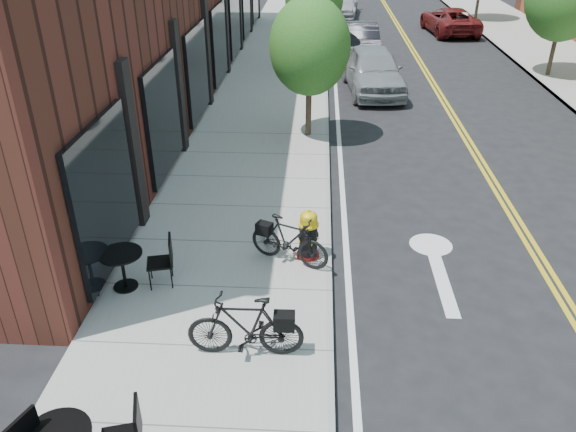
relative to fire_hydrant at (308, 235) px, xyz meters
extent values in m
plane|color=black|center=(0.45, -2.56, -0.59)|extent=(120.00, 120.00, 0.00)
cube|color=#9E9B93|center=(-1.55, 7.44, -0.53)|extent=(4.00, 70.00, 0.12)
cylinder|color=#382B1E|center=(-0.15, 6.44, 0.33)|extent=(0.16, 0.16, 1.61)
ellipsoid|color=#225D1D|center=(-0.15, 6.44, 2.02)|extent=(2.20, 2.20, 2.64)
cylinder|color=#382B1E|center=(-0.15, 14.44, 0.37)|extent=(0.16, 0.16, 1.68)
cylinder|color=#382B1E|center=(-0.15, 22.44, 0.32)|extent=(0.16, 0.16, 1.57)
cylinder|color=#382B1E|center=(9.05, 13.44, 0.44)|extent=(0.16, 0.16, 1.82)
cylinder|color=#382B1E|center=(9.05, 25.44, 0.44)|extent=(0.16, 0.16, 1.82)
cylinder|color=maroon|center=(0.00, 0.00, -0.44)|extent=(0.55, 0.55, 0.06)
cylinder|color=black|center=(0.00, 0.00, -0.11)|extent=(0.43, 0.43, 0.65)
cylinder|color=yellow|center=(0.00, 0.00, 0.22)|extent=(0.48, 0.48, 0.04)
cylinder|color=yellow|center=(0.00, 0.00, 0.31)|extent=(0.41, 0.41, 0.15)
ellipsoid|color=yellow|center=(0.00, 0.00, 0.39)|extent=(0.40, 0.40, 0.19)
cylinder|color=yellow|center=(0.00, 0.00, 0.49)|extent=(0.07, 0.07, 0.06)
imported|color=black|center=(-0.85, -2.69, 0.04)|extent=(1.71, 0.51, 1.03)
imported|color=black|center=(-0.34, -0.22, 0.00)|extent=(1.62, 1.05, 0.95)
cylinder|color=black|center=(-3.15, -1.15, -0.46)|extent=(0.51, 0.51, 0.03)
cylinder|color=black|center=(-3.15, -1.15, -0.13)|extent=(0.07, 0.07, 0.67)
cylinder|color=black|center=(-3.15, -1.15, 0.21)|extent=(0.87, 0.87, 0.03)
imported|color=gray|center=(2.04, 11.19, 0.19)|extent=(2.26, 4.75, 1.57)
imported|color=black|center=(1.84, 16.20, 0.13)|extent=(1.72, 4.46, 1.45)
imported|color=#B7B6BC|center=(1.39, 26.90, 0.05)|extent=(2.21, 4.56, 1.28)
imported|color=maroon|center=(6.81, 21.83, 0.06)|extent=(2.65, 4.89, 1.30)
camera|label=1|loc=(0.12, -8.93, 5.39)|focal=35.00mm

